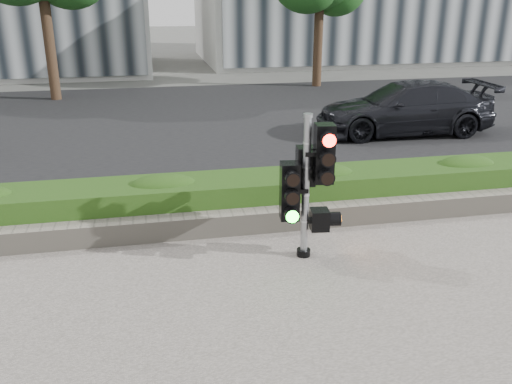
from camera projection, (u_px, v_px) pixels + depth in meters
ground at (271, 294)px, 6.83m from camera, size 120.00×120.00×0.00m
road at (195, 121)px, 16.02m from camera, size 60.00×13.00×0.02m
curb at (231, 202)px, 9.71m from camera, size 60.00×0.25×0.12m
stone_wall at (244, 221)px, 8.51m from camera, size 12.00×0.32×0.34m
hedge at (237, 197)px, 9.05m from camera, size 12.00×1.00×0.68m
traffic_signal at (308, 180)px, 7.42m from camera, size 0.73×0.56×2.07m
car_dark at (404, 108)px, 14.40m from camera, size 4.76×2.08×1.36m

